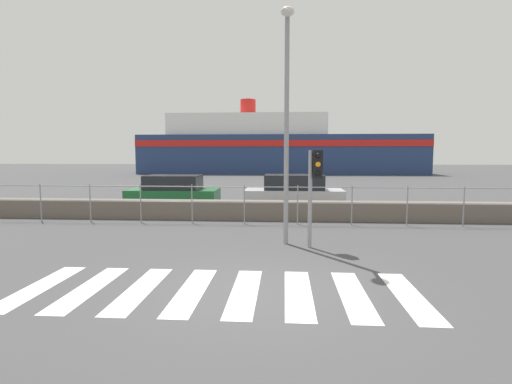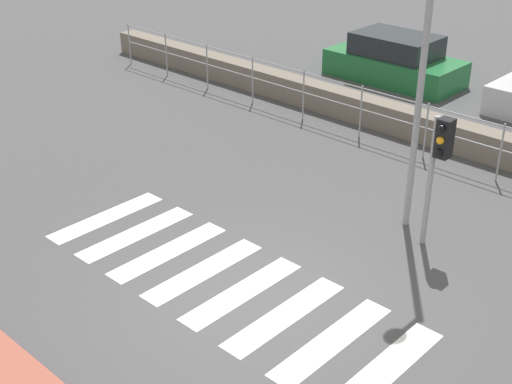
{
  "view_description": "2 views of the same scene",
  "coord_description": "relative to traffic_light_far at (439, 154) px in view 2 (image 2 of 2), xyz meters",
  "views": [
    {
      "loc": [
        0.44,
        -6.49,
        2.32
      ],
      "look_at": [
        -0.17,
        2.0,
        1.5
      ],
      "focal_mm": 28.0,
      "sensor_mm": 36.0,
      "label": 1
    },
    {
      "loc": [
        6.36,
        -6.73,
        6.59
      ],
      "look_at": [
        -0.85,
        1.0,
        1.2
      ],
      "focal_mm": 50.0,
      "sensor_mm": 36.0,
      "label": 2
    }
  ],
  "objects": [
    {
      "name": "crosswalk",
      "position": [
        -1.85,
        -3.29,
        -1.76
      ],
      "size": [
        6.75,
        2.4,
        0.01
      ],
      "color": "silver",
      "rests_on": "ground_plane"
    },
    {
      "name": "seawall",
      "position": [
        -1.18,
        4.12,
        -1.43
      ],
      "size": [
        25.36,
        0.55,
        0.67
      ],
      "color": "#6B6056",
      "rests_on": "ground_plane"
    },
    {
      "name": "harbor_fence",
      "position": [
        -1.18,
        3.24,
        -0.93
      ],
      "size": [
        22.86,
        0.04,
        1.29
      ],
      "color": "gray",
      "rests_on": "ground_plane"
    },
    {
      "name": "streetlamp",
      "position": [
        -0.7,
        0.23,
        1.81
      ],
      "size": [
        0.32,
        0.92,
        5.77
      ],
      "color": "gray",
      "rests_on": "ground_plane"
    },
    {
      "name": "traffic_light_far",
      "position": [
        0.0,
        0.0,
        0.0
      ],
      "size": [
        0.34,
        0.32,
        2.4
      ],
      "color": "gray",
      "rests_on": "ground_plane"
    },
    {
      "name": "ground_plane",
      "position": [
        -1.18,
        -3.29,
        -1.77
      ],
      "size": [
        160.0,
        160.0,
        0.0
      ],
      "primitive_type": "plane",
      "color": "#424244"
    },
    {
      "name": "parked_car_green",
      "position": [
        -5.64,
        7.49,
        -1.18
      ],
      "size": [
        3.92,
        1.81,
        1.37
      ],
      "color": "#1E6633",
      "rests_on": "ground_plane"
    }
  ]
}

